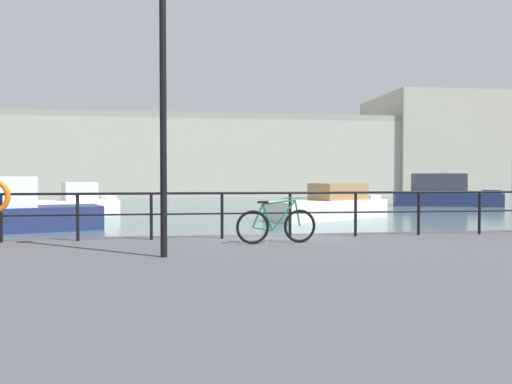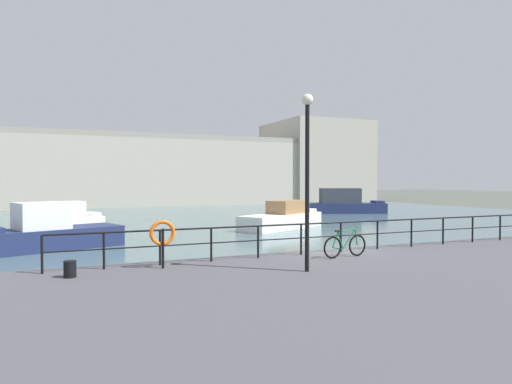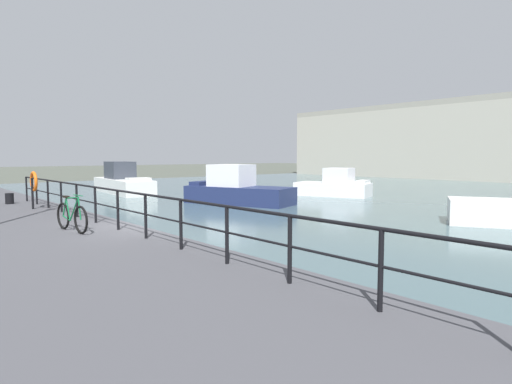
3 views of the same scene
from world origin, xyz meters
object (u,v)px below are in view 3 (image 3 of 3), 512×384
at_px(moored_blue_motorboat, 122,182).
at_px(life_ring_stand, 34,183).
at_px(moored_small_launch, 237,190).
at_px(mooring_bollard, 10,199).
at_px(moored_harbor_tender, 335,186).
at_px(parked_bicycle, 72,217).

distance_m(moored_blue_motorboat, life_ring_stand, 18.20).
distance_m(moored_small_launch, mooring_bollard, 12.41).
xyz_separation_m(moored_harbor_tender, parked_bicycle, (8.46, -21.06, 0.59)).
height_order(mooring_bollard, life_ring_stand, life_ring_stand).
xyz_separation_m(moored_harbor_tender, moored_blue_motorboat, (-12.62, -10.49, 0.11)).
height_order(moored_blue_motorboat, parked_bicycle, moored_blue_motorboat).
xyz_separation_m(moored_harbor_tender, moored_small_launch, (-0.70, -8.45, 0.12)).
relative_size(moored_blue_motorboat, life_ring_stand, 6.29).
height_order(moored_small_launch, parked_bicycle, moored_small_launch).
distance_m(moored_harbor_tender, mooring_bollard, 20.84).
relative_size(moored_blue_motorboat, mooring_bollard, 19.96).
bearing_deg(parked_bicycle, moored_small_launch, 120.15).
bearing_deg(parked_bicycle, life_ring_stand, 168.86).
bearing_deg(moored_blue_motorboat, mooring_bollard, -32.87).
height_order(moored_harbor_tender, life_ring_stand, life_ring_stand).
distance_m(moored_harbor_tender, moored_small_launch, 8.48).
xyz_separation_m(moored_blue_motorboat, mooring_bollard, (12.66, -10.35, 0.32)).
distance_m(moored_small_launch, parked_bicycle, 15.59).
bearing_deg(moored_small_launch, life_ring_stand, 85.32).
bearing_deg(mooring_bollard, moored_small_launch, 93.39).
bearing_deg(moored_harbor_tender, parked_bicycle, -88.60).
relative_size(moored_small_launch, life_ring_stand, 5.04).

